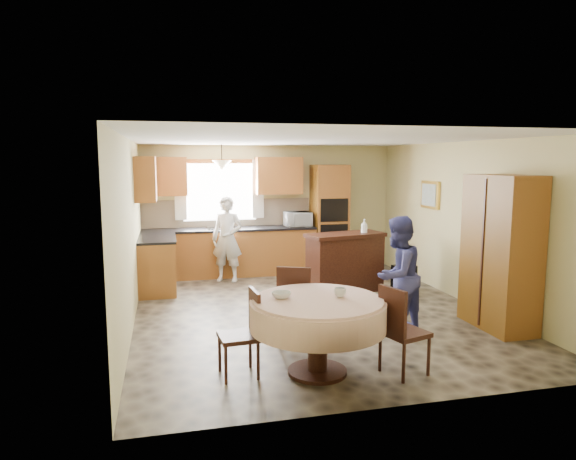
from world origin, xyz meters
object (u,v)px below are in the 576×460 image
Objects in this scene: dining_table at (318,315)px; chair_right at (399,326)px; chair_back at (295,301)px; person_sink at (227,239)px; sideboard at (345,264)px; chair_left at (245,329)px; person_dining at (397,276)px; cupboard at (501,252)px; oven_tower at (329,218)px.

dining_table is 1.49× the size of chair_right.
chair_back is 0.62× the size of person_sink.
chair_left is (-2.16, -2.98, 0.02)m from sideboard.
person_dining is (1.34, 0.96, 0.14)m from dining_table.
sideboard is 3.43m from dining_table.
dining_table is at bearing 3.78° from person_dining.
sideboard is 1.35× the size of chair_back.
person_sink reaches higher than chair_right.
chair_back is 1.03× the size of chair_right.
cupboard is at bearing 17.64° from dining_table.
chair_right is at bearing -52.04° from person_sink.
oven_tower reaches higher than cupboard.
person_sink reaches higher than dining_table.
dining_table is 0.92× the size of person_dining.
cupboard is at bearing 144.97° from person_dining.
person_dining reaches higher than chair_left.
dining_table is 4.39m from person_sink.
person_dining is (-1.42, 0.08, -0.25)m from cupboard.
chair_left is 4.24m from person_sink.
cupboard reaches higher than chair_left.
cupboard is 2.08× the size of chair_back.
chair_left is 0.95× the size of chair_right.
person_sink is at bearing 132.29° from cupboard.
person_dining is (2.08, 0.82, 0.27)m from chair_left.
cupboard reaches higher than person_dining.
sideboard is at bearing -28.17° from chair_right.
dining_table is (-1.69, -4.82, -0.44)m from oven_tower.
chair_left is 0.59× the size of person_dining.
person_dining is at bearing -39.64° from person_sink.
oven_tower is at bearing 35.31° from person_sink.
chair_back is 3.51m from person_sink.
chair_left is (-2.43, -4.68, -0.57)m from oven_tower.
cupboard reaches higher than chair_back.
chair_right is (-0.62, -3.36, 0.05)m from sideboard.
cupboard is at bearing 97.16° from chair_left.
chair_right is (0.81, -0.23, -0.10)m from dining_table.
dining_table is at bearing -109.34° from oven_tower.
oven_tower is 2.25× the size of chair_right.
cupboard reaches higher than person_sink.
cupboard is 3.61m from chair_left.
person_sink is at bearing 95.38° from dining_table.
chair_right is 1.33m from person_dining.
chair_left is at bearing 69.04° from chair_back.
oven_tower is 4.32m from chair_back.
sideboard is at bearing 139.38° from chair_left.
person_sink is 1.03× the size of person_dining.
sideboard is 3.41m from chair_right.
person_dining is (-0.08, -2.16, 0.29)m from sideboard.
chair_left is (-0.73, 0.14, -0.13)m from dining_table.
person_dining is at bearing 176.75° from cupboard.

